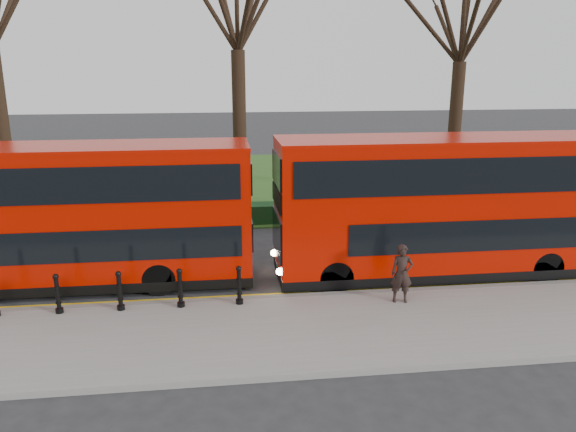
{
  "coord_description": "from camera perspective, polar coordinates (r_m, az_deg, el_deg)",
  "views": [
    {
      "loc": [
        1.03,
        -15.12,
        6.31
      ],
      "look_at": [
        2.98,
        0.5,
        2.0
      ],
      "focal_mm": 35.0,
      "sensor_mm": 36.0,
      "label": 1
    }
  ],
  "objects": [
    {
      "name": "ground",
      "position": [
        16.42,
        -10.25,
        -7.55
      ],
      "size": [
        120.0,
        120.0,
        0.0
      ],
      "primitive_type": "plane",
      "color": "#28282B",
      "rests_on": "ground"
    },
    {
      "name": "pavement",
      "position": [
        13.67,
        -10.89,
        -12.13
      ],
      "size": [
        60.0,
        4.0,
        0.15
      ],
      "primitive_type": "cube",
      "color": "gray",
      "rests_on": "ground"
    },
    {
      "name": "kerb",
      "position": [
        15.47,
        -10.45,
        -8.73
      ],
      "size": [
        60.0,
        0.25,
        0.16
      ],
      "primitive_type": "cube",
      "color": "slate",
      "rests_on": "ground"
    },
    {
      "name": "grass_verge",
      "position": [
        30.78,
        -8.9,
        3.36
      ],
      "size": [
        60.0,
        18.0,
        0.06
      ],
      "primitive_type": "cube",
      "color": "#30521B",
      "rests_on": "ground"
    },
    {
      "name": "hedge",
      "position": [
        22.73,
        -9.47,
        0.03
      ],
      "size": [
        60.0,
        0.9,
        0.8
      ],
      "primitive_type": "cube",
      "color": "black",
      "rests_on": "ground"
    },
    {
      "name": "yellow_line_outer",
      "position": [
        15.77,
        -10.38,
        -8.52
      ],
      "size": [
        60.0,
        0.1,
        0.01
      ],
      "primitive_type": "cube",
      "color": "yellow",
      "rests_on": "ground"
    },
    {
      "name": "yellow_line_inner",
      "position": [
        15.95,
        -10.34,
        -8.23
      ],
      "size": [
        60.0,
        0.1,
        0.01
      ],
      "primitive_type": "cube",
      "color": "yellow",
      "rests_on": "ground"
    },
    {
      "name": "tree_right",
      "position": [
        27.49,
        17.4,
        19.04
      ],
      "size": [
        7.41,
        7.41,
        11.57
      ],
      "color": "black",
      "rests_on": "ground"
    },
    {
      "name": "bollard_row",
      "position": [
        15.12,
        -16.73,
        -7.36
      ],
      "size": [
        6.26,
        0.15,
        1.0
      ],
      "color": "black",
      "rests_on": "pavement"
    },
    {
      "name": "bus_lead",
      "position": [
        17.12,
        -21.39,
        -0.11
      ],
      "size": [
        10.32,
        2.37,
        4.1
      ],
      "color": "#AF0D00",
      "rests_on": "ground"
    },
    {
      "name": "bus_rear",
      "position": [
        17.52,
        16.35,
        0.87
      ],
      "size": [
        10.61,
        2.44,
        4.22
      ],
      "color": "#AF0D00",
      "rests_on": "ground"
    },
    {
      "name": "pedestrian",
      "position": [
        15.16,
        11.49,
        -5.76
      ],
      "size": [
        0.63,
        0.46,
        1.58
      ],
      "primitive_type": "imported",
      "rotation": [
        0.0,
        0.0,
        -0.16
      ],
      "color": "black",
      "rests_on": "pavement"
    }
  ]
}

